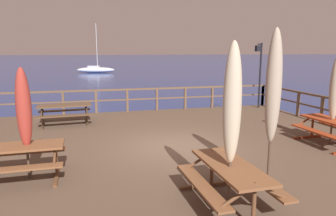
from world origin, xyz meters
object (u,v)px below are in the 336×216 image
Objects in this scene: picnic_table_front_left at (24,155)px; patio_umbrella_tall_mid_left at (24,109)px; lamp_post_hooked at (259,65)px; sailboat_distant at (96,70)px; picnic_table_mid_right at (65,110)px; patio_umbrella_short_front at (335,89)px; picnic_table_back_right at (230,175)px; patio_umbrella_short_back at (232,104)px; patio_umbrella_tall_back_left at (273,87)px; picnic_table_mid_left at (332,126)px.

picnic_table_front_left is 0.69× the size of patio_umbrella_tall_mid_left.
sailboat_distant reaches higher than lamp_post_hooked.
picnic_table_mid_right is 9.39m from patio_umbrella_short_front.
sailboat_distant reaches higher than picnic_table_mid_right.
patio_umbrella_short_front is (7.98, -4.81, 1.14)m from picnic_table_mid_right.
picnic_table_back_right is 10.51m from lamp_post_hooked.
patio_umbrella_short_back is (-4.69, -2.76, 0.19)m from patio_umbrella_short_front.
patio_umbrella_short_front is 6.12m from lamp_post_hooked.
patio_umbrella_tall_back_left reaches higher than picnic_table_mid_right.
patio_umbrella_short_front is (4.63, 2.68, 1.14)m from picnic_table_back_right.
lamp_post_hooked reaches higher than picnic_table_back_right.
patio_umbrella_tall_mid_left is 0.83× the size of patio_umbrella_short_back.
picnic_table_front_left is at bearing -177.13° from picnic_table_mid_left.
sailboat_distant reaches higher than patio_umbrella_tall_mid_left.
patio_umbrella_short_front is 8.45m from patio_umbrella_tall_mid_left.
picnic_table_back_right is at bearing 54.78° from patio_umbrella_short_back.
sailboat_distant is at bearing 91.27° from patio_umbrella_short_back.
patio_umbrella_tall_mid_left reaches higher than picnic_table_front_left.
patio_umbrella_short_back is (3.82, -2.30, 1.34)m from picnic_table_front_left.
patio_umbrella_short_front is at bearing 30.66° from patio_umbrella_tall_back_left.
picnic_table_front_left is at bearing -145.17° from patio_umbrella_tall_mid_left.
sailboat_distant is at bearing 86.39° from picnic_table_front_left.
patio_umbrella_short_front is at bearing 30.06° from picnic_table_back_right.
picnic_table_back_right is 2.05m from patio_umbrella_tall_back_left.
picnic_table_back_right is (-4.63, -2.65, 0.00)m from picnic_table_mid_left.
patio_umbrella_short_front reaches higher than picnic_table_mid_left.
patio_umbrella_tall_mid_left reaches higher than picnic_table_back_right.
sailboat_distant is at bearing 92.88° from patio_umbrella_tall_back_left.
lamp_post_hooked is at bearing 56.81° from patio_umbrella_short_back.
picnic_table_mid_left is 0.67× the size of patio_umbrella_short_back.
lamp_post_hooked is at bearing 34.09° from patio_umbrella_tall_mid_left.
picnic_table_mid_left is at bearing 2.87° from picnic_table_front_left.
picnic_table_mid_left is 8.50m from patio_umbrella_tall_mid_left.
patio_umbrella_short_front reaches higher than picnic_table_front_left.
picnic_table_mid_right is 8.36m from patio_umbrella_short_back.
patio_umbrella_short_front is at bearing 81.82° from picnic_table_mid_left.
patio_umbrella_short_back is (3.75, -2.35, 0.32)m from patio_umbrella_tall_mid_left.
lamp_post_hooked is at bearing 56.83° from picnic_table_back_right.
sailboat_distant is (-5.71, 43.81, -0.67)m from picnic_table_mid_left.
patio_umbrella_tall_back_left is 9.20m from lamp_post_hooked.
picnic_table_mid_left is 44.18m from sailboat_distant.
picnic_table_mid_right is 0.65× the size of lamp_post_hooked.
patio_umbrella_short_back is at bearing -88.73° from sailboat_distant.
lamp_post_hooked is (9.04, 1.20, 1.55)m from picnic_table_mid_right.
picnic_table_mid_left is 1.17× the size of picnic_table_front_left.
lamp_post_hooked is at bearing 7.60° from picnic_table_mid_right.
patio_umbrella_short_front reaches higher than picnic_table_back_right.
picnic_table_mid_right is (-7.98, 4.84, 0.00)m from picnic_table_mid_left.
patio_umbrella_short_back reaches higher than picnic_table_front_left.
patio_umbrella_tall_mid_left is 0.76× the size of patio_umbrella_tall_back_left.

